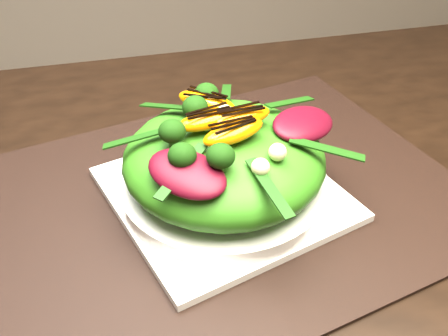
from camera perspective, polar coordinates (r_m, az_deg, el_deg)
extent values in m
cube|color=black|center=(0.60, -11.57, -8.73)|extent=(1.60, 0.90, 0.75)
cube|color=black|center=(0.62, 0.00, -3.27)|extent=(0.63, 0.53, 0.00)
cube|color=white|center=(0.61, 0.00, -2.78)|extent=(0.30, 0.30, 0.01)
cylinder|color=silver|center=(0.60, 0.00, -1.80)|extent=(0.28, 0.28, 0.02)
ellipsoid|color=#327115|center=(0.58, 0.00, 1.04)|extent=(0.30, 0.30, 0.08)
ellipsoid|color=#410611|center=(0.58, 8.61, 4.78)|extent=(0.10, 0.09, 0.02)
ellipsoid|color=#D36603|center=(0.56, -1.34, 5.38)|extent=(0.07, 0.04, 0.02)
sphere|color=black|center=(0.58, -8.20, 6.04)|extent=(0.05, 0.05, 0.04)
sphere|color=beige|center=(0.54, 2.44, 3.73)|extent=(0.02, 0.02, 0.02)
cube|color=black|center=(0.55, -1.36, 6.24)|extent=(0.05, 0.01, 0.00)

